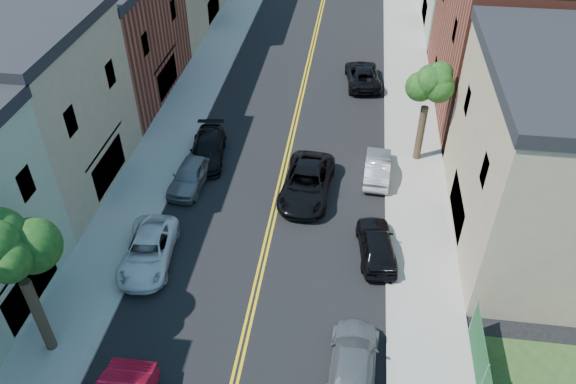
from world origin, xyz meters
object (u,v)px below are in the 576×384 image
(dark_car_right_far, at_px, (363,75))
(black_car_left, at_px, (208,149))
(grey_car_left, at_px, (191,174))
(white_pickup, at_px, (148,251))
(black_suv_lane, at_px, (307,183))
(grey_car_right, at_px, (353,363))
(black_car_right, at_px, (377,244))
(silver_car_right, at_px, (377,167))

(dark_car_right_far, bearing_deg, black_car_left, 43.27)
(black_car_left, bearing_deg, grey_car_left, -104.23)
(white_pickup, relative_size, black_suv_lane, 0.87)
(grey_car_right, xyz_separation_m, black_car_right, (0.88, 6.89, 0.03))
(white_pickup, distance_m, grey_car_right, 11.30)
(grey_car_right, relative_size, black_car_right, 1.12)
(dark_car_right_far, bearing_deg, grey_car_left, 48.26)
(grey_car_right, bearing_deg, silver_car_right, -91.20)
(grey_car_right, height_order, black_suv_lane, black_suv_lane)
(white_pickup, xyz_separation_m, black_suv_lane, (7.08, 6.28, 0.10))
(black_car_left, xyz_separation_m, dark_car_right_far, (9.11, 11.13, 0.01))
(dark_car_right_far, relative_size, black_suv_lane, 0.90)
(dark_car_right_far, bearing_deg, white_pickup, 56.49)
(white_pickup, height_order, grey_car_left, grey_car_left)
(grey_car_left, xyz_separation_m, dark_car_right_far, (9.43, 13.82, -0.02))
(black_suv_lane, bearing_deg, black_car_left, 160.51)
(white_pickup, xyz_separation_m, grey_car_right, (10.12, -5.02, 0.01))
(black_suv_lane, bearing_deg, white_pickup, -134.96)
(silver_car_right, bearing_deg, black_car_left, -0.55)
(black_car_right, bearing_deg, dark_car_right_far, -93.80)
(black_car_left, height_order, dark_car_right_far, dark_car_right_far)
(grey_car_right, distance_m, black_car_right, 6.95)
(grey_car_right, bearing_deg, black_car_left, -53.58)
(black_car_right, bearing_deg, white_pickup, 2.19)
(black_car_right, bearing_deg, black_car_left, -42.10)
(black_car_right, xyz_separation_m, dark_car_right_far, (-1.16, 18.23, -0.02))
(black_car_left, relative_size, dark_car_right_far, 0.95)
(black_car_left, bearing_deg, white_pickup, -102.05)
(black_car_right, distance_m, black_suv_lane, 5.90)
(grey_car_right, distance_m, silver_car_right, 13.49)
(white_pickup, distance_m, black_suv_lane, 9.46)
(white_pickup, relative_size, silver_car_right, 1.20)
(black_suv_lane, bearing_deg, dark_car_right_far, 82.18)
(white_pickup, relative_size, grey_car_right, 1.03)
(black_car_right, height_order, black_suv_lane, black_suv_lane)
(grey_car_right, bearing_deg, black_suv_lane, -72.40)
(grey_car_right, relative_size, black_suv_lane, 0.84)
(black_car_left, xyz_separation_m, black_suv_lane, (6.35, -2.69, 0.08))
(grey_car_right, height_order, black_car_right, black_car_right)
(white_pickup, distance_m, grey_car_left, 6.29)
(grey_car_right, xyz_separation_m, dark_car_right_far, (-0.28, 25.12, 0.01))
(grey_car_left, height_order, silver_car_right, grey_car_left)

